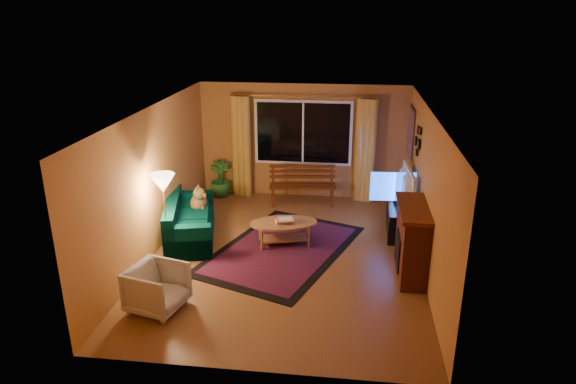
# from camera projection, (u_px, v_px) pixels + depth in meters

# --- Properties ---
(floor) EXTENTS (4.50, 6.00, 0.02)m
(floor) POSITION_uv_depth(u_px,v_px,m) (286.00, 256.00, 8.83)
(floor) COLOR brown
(floor) RESTS_ON ground
(ceiling) EXTENTS (4.50, 6.00, 0.02)m
(ceiling) POSITION_uv_depth(u_px,v_px,m) (286.00, 110.00, 7.97)
(ceiling) COLOR white
(ceiling) RESTS_ON ground
(wall_back) EXTENTS (4.50, 0.02, 2.50)m
(wall_back) POSITION_uv_depth(u_px,v_px,m) (303.00, 141.00, 11.21)
(wall_back) COLOR #BF7A3A
(wall_back) RESTS_ON ground
(wall_left) EXTENTS (0.02, 6.00, 2.50)m
(wall_left) POSITION_uv_depth(u_px,v_px,m) (153.00, 181.00, 8.66)
(wall_left) COLOR #BF7A3A
(wall_left) RESTS_ON ground
(wall_right) EXTENTS (0.02, 6.00, 2.50)m
(wall_right) POSITION_uv_depth(u_px,v_px,m) (427.00, 193.00, 8.14)
(wall_right) COLOR #BF7A3A
(wall_right) RESTS_ON ground
(window) EXTENTS (2.00, 0.02, 1.30)m
(window) POSITION_uv_depth(u_px,v_px,m) (303.00, 133.00, 11.08)
(window) COLOR black
(window) RESTS_ON wall_back
(curtain_rod) EXTENTS (3.20, 0.03, 0.03)m
(curtain_rod) POSITION_uv_depth(u_px,v_px,m) (303.00, 96.00, 10.76)
(curtain_rod) COLOR #BF8C3F
(curtain_rod) RESTS_ON wall_back
(curtain_left) EXTENTS (0.36, 0.36, 2.24)m
(curtain_left) POSITION_uv_depth(u_px,v_px,m) (242.00, 147.00, 11.28)
(curtain_left) COLOR gold
(curtain_left) RESTS_ON ground
(curtain_right) EXTENTS (0.36, 0.36, 2.24)m
(curtain_right) POSITION_uv_depth(u_px,v_px,m) (365.00, 151.00, 10.97)
(curtain_right) COLOR gold
(curtain_right) RESTS_ON ground
(bench) EXTENTS (1.44, 0.58, 0.42)m
(bench) POSITION_uv_depth(u_px,v_px,m) (302.00, 195.00, 11.00)
(bench) COLOR #4B1E09
(bench) RESTS_ON ground
(potted_plant) EXTENTS (0.51, 0.51, 0.82)m
(potted_plant) POSITION_uv_depth(u_px,v_px,m) (220.00, 179.00, 11.42)
(potted_plant) COLOR #235B1E
(potted_plant) RESTS_ON ground
(sofa) EXTENTS (1.23, 2.02, 0.76)m
(sofa) POSITION_uv_depth(u_px,v_px,m) (190.00, 219.00, 9.35)
(sofa) COLOR #002825
(sofa) RESTS_ON ground
(dog) EXTENTS (0.40, 0.49, 0.47)m
(dog) POSITION_uv_depth(u_px,v_px,m) (199.00, 199.00, 9.66)
(dog) COLOR olive
(dog) RESTS_ON sofa
(armchair) EXTENTS (0.82, 0.85, 0.73)m
(armchair) POSITION_uv_depth(u_px,v_px,m) (157.00, 286.00, 7.15)
(armchair) COLOR beige
(armchair) RESTS_ON ground
(floor_lamp) EXTENTS (0.33, 0.33, 1.53)m
(floor_lamp) POSITION_uv_depth(u_px,v_px,m) (166.00, 218.00, 8.40)
(floor_lamp) COLOR #BF8C3F
(floor_lamp) RESTS_ON ground
(rug) EXTENTS (2.92, 3.59, 0.02)m
(rug) POSITION_uv_depth(u_px,v_px,m) (282.00, 249.00, 9.01)
(rug) COLOR maroon
(rug) RESTS_ON ground
(coffee_table) EXTENTS (1.45, 1.45, 0.44)m
(coffee_table) POSITION_uv_depth(u_px,v_px,m) (284.00, 233.00, 9.16)
(coffee_table) COLOR #A66F42
(coffee_table) RESTS_ON ground
(tv_console) EXTENTS (0.48, 1.33, 0.55)m
(tv_console) POSITION_uv_depth(u_px,v_px,m) (399.00, 218.00, 9.67)
(tv_console) COLOR black
(tv_console) RESTS_ON ground
(television) EXTENTS (0.24, 1.21, 0.69)m
(television) POSITION_uv_depth(u_px,v_px,m) (402.00, 187.00, 9.46)
(television) COLOR black
(television) RESTS_ON tv_console
(fireplace) EXTENTS (0.40, 1.20, 1.10)m
(fireplace) POSITION_uv_depth(u_px,v_px,m) (412.00, 243.00, 8.03)
(fireplace) COLOR maroon
(fireplace) RESTS_ON ground
(mirror_cluster) EXTENTS (0.06, 0.60, 0.56)m
(mirror_cluster) POSITION_uv_depth(u_px,v_px,m) (417.00, 139.00, 9.17)
(mirror_cluster) COLOR black
(mirror_cluster) RESTS_ON wall_right
(painting) EXTENTS (0.04, 0.76, 0.96)m
(painting) POSITION_uv_depth(u_px,v_px,m) (411.00, 132.00, 10.29)
(painting) COLOR orange
(painting) RESTS_ON wall_right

